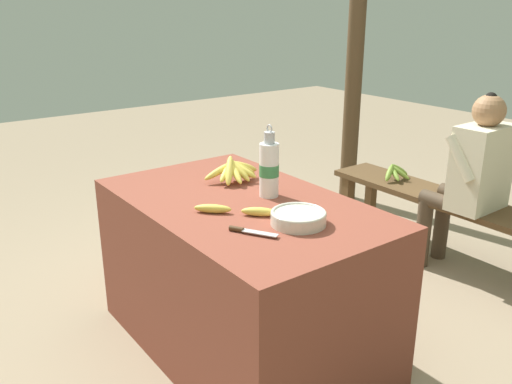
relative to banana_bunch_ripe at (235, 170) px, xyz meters
The scene contains 12 objects.
ground_plane 0.83m from the banana_bunch_ripe, 27.97° to the right, with size 12.00×12.00×0.00m, color gray.
market_counter 0.50m from the banana_bunch_ripe, 27.97° to the right, with size 1.32×0.80×0.72m.
banana_bunch_ripe is the anchor object (origin of this frame).
serving_bowl 0.59m from the banana_bunch_ripe, ahead, with size 0.21×0.21×0.05m.
water_bottle 0.26m from the banana_bunch_ripe, ahead, with size 0.09×0.09×0.32m.
loose_banana_front 0.41m from the banana_bunch_ripe, 46.85° to the right, with size 0.13×0.14×0.04m.
loose_banana_side 0.46m from the banana_bunch_ripe, 22.04° to the right, with size 0.13×0.13×0.04m.
knife 0.61m from the banana_bunch_ripe, 30.55° to the right, with size 0.18×0.12×0.02m.
wooden_bench 1.44m from the banana_bunch_ripe, 78.22° to the left, with size 1.62×0.32×0.43m.
seated_vendor 1.39m from the banana_bunch_ripe, 72.24° to the left, with size 0.41×0.39×1.08m.
banana_bunch_green 1.39m from the banana_bunch_ripe, 95.71° to the left, with size 0.15×0.25×0.11m.
support_post_near 2.03m from the banana_bunch_ripe, 117.61° to the left, with size 0.13×0.13×2.65m.
Camera 1 is at (1.79, -1.25, 1.53)m, focal length 38.00 mm.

